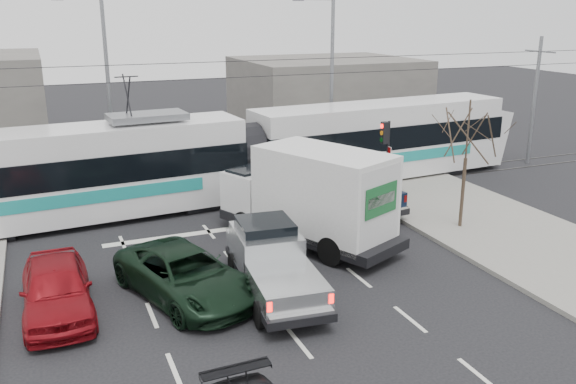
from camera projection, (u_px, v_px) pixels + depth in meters
name	position (u px, v px, depth m)	size (l,w,h in m)	color
ground	(311.00, 286.00, 19.20)	(120.00, 120.00, 0.00)	black
sidewalk_right	(533.00, 244.00, 22.45)	(6.00, 60.00, 0.15)	gray
rails	(222.00, 199.00, 28.06)	(60.00, 1.60, 0.03)	#33302D
building_right	(326.00, 94.00, 44.11)	(12.00, 10.00, 5.00)	slate
bare_tree	(468.00, 135.00, 23.09)	(2.40, 2.40, 5.00)	#47382B
traffic_signal	(386.00, 144.00, 26.52)	(0.44, 0.44, 3.60)	black
street_lamp_near	(329.00, 72.00, 32.79)	(2.38, 0.25, 9.00)	slate
street_lamp_far	(104.00, 77.00, 30.39)	(2.38, 0.25, 9.00)	slate
catenary	(219.00, 115.00, 26.95)	(60.00, 0.20, 7.00)	black
tram	(245.00, 154.00, 27.68)	(28.47, 5.07, 5.78)	silver
silver_pickup	(271.00, 260.00, 18.65)	(2.47, 5.80, 2.05)	black
box_truck	(311.00, 197.00, 22.29)	(5.24, 7.62, 3.62)	black
navy_pickup	(350.00, 185.00, 26.36)	(2.52, 5.32, 2.16)	black
green_car	(185.00, 275.00, 18.25)	(2.48, 5.37, 1.49)	black
red_car	(56.00, 288.00, 17.25)	(1.89, 4.69, 1.60)	maroon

